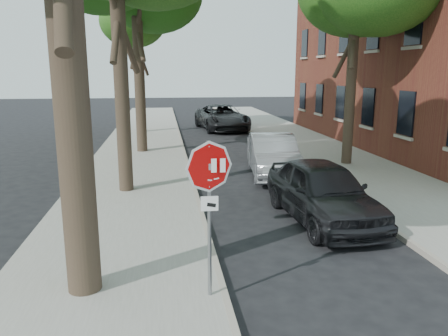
% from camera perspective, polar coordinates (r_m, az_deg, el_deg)
% --- Properties ---
extents(ground, '(120.00, 120.00, 0.00)m').
position_cam_1_polar(ground, '(7.76, 3.53, -16.60)').
color(ground, black).
rests_on(ground, ground).
extents(sidewalk_left, '(4.00, 55.00, 0.12)m').
position_cam_1_polar(sidewalk_left, '(19.04, -11.16, 0.99)').
color(sidewalk_left, gray).
rests_on(sidewalk_left, ground).
extents(sidewalk_right, '(4.00, 55.00, 0.12)m').
position_cam_1_polar(sidewalk_right, '(20.39, 13.43, 1.63)').
color(sidewalk_right, gray).
rests_on(sidewalk_right, ground).
extents(curb_left, '(0.12, 55.00, 0.13)m').
position_cam_1_polar(curb_left, '(19.03, -4.98, 1.19)').
color(curb_left, '#9E9384').
rests_on(curb_left, ground).
extents(curb_right, '(0.12, 55.00, 0.13)m').
position_cam_1_polar(curb_right, '(19.74, 7.88, 1.52)').
color(curb_right, '#9E9384').
rests_on(curb_right, ground).
extents(stop_sign, '(0.76, 0.34, 2.61)m').
position_cam_1_polar(stop_sign, '(6.90, -1.93, -2.82)').
color(stop_sign, gray).
rests_on(stop_sign, sidewalk_left).
extents(tree_far, '(5.29, 4.91, 9.33)m').
position_cam_1_polar(tree_far, '(28.00, -11.27, 19.29)').
color(tree_far, black).
rests_on(tree_far, sidewalk_left).
extents(car_a, '(2.14, 4.70, 1.56)m').
position_cam_1_polar(car_a, '(11.45, 12.75, -2.97)').
color(car_a, black).
rests_on(car_a, ground).
extents(car_b, '(2.10, 4.71, 1.50)m').
position_cam_1_polar(car_b, '(16.22, 6.42, 1.66)').
color(car_b, '#929499').
rests_on(car_b, ground).
extents(car_d, '(3.37, 6.19, 1.65)m').
position_cam_1_polar(car_d, '(29.04, -0.28, 6.63)').
color(car_d, black).
rests_on(car_d, ground).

